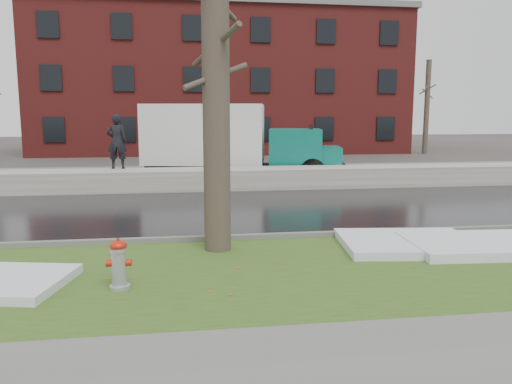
{
  "coord_description": "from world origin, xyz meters",
  "views": [
    {
      "loc": [
        -0.96,
        -9.27,
        2.63
      ],
      "look_at": [
        0.59,
        1.32,
        1.0
      ],
      "focal_mm": 35.0,
      "sensor_mm": 36.0,
      "label": 1
    }
  ],
  "objects": [
    {
      "name": "snow_patch_near",
      "position": [
        3.45,
        -0.1,
        0.12
      ],
      "size": [
        2.82,
        2.29,
        0.16
      ],
      "primitive_type": "cube",
      "rotation": [
        0.0,
        0.0,
        -0.12
      ],
      "color": "silver",
      "rests_on": "verge"
    },
    {
      "name": "box_truck",
      "position": [
        0.89,
        11.35,
        1.65
      ],
      "size": [
        9.46,
        3.65,
        3.12
      ],
      "rotation": [
        0.0,
        0.0,
        -0.2
      ],
      "color": "black",
      "rests_on": "ground"
    },
    {
      "name": "bg_tree_right",
      "position": [
        16.0,
        24.0,
        3.33
      ],
      "size": [
        1.4,
        1.62,
        6.5
      ],
      "color": "brown",
      "rests_on": "ground"
    },
    {
      "name": "parking_lot",
      "position": [
        0.0,
        13.0,
        0.01
      ],
      "size": [
        60.0,
        9.0,
        0.03
      ],
      "primitive_type": "cube",
      "color": "slate",
      "rests_on": "ground"
    },
    {
      "name": "bg_tree_center",
      "position": [
        -6.0,
        26.0,
        3.33
      ],
      "size": [
        1.4,
        1.62,
        6.5
      ],
      "color": "brown",
      "rests_on": "ground"
    },
    {
      "name": "fire_hydrant",
      "position": [
        -1.95,
        -1.8,
        0.46
      ],
      "size": [
        0.38,
        0.32,
        0.79
      ],
      "rotation": [
        0.0,
        0.0,
        -0.01
      ],
      "color": "#A4A7AC",
      "rests_on": "verge"
    },
    {
      "name": "snow_patch_side",
      "position": [
        4.77,
        -0.5,
        0.13
      ],
      "size": [
        2.92,
        1.99,
        0.18
      ],
      "primitive_type": "cube",
      "rotation": [
        0.0,
        0.0,
        -0.07
      ],
      "color": "silver",
      "rests_on": "verge"
    },
    {
      "name": "tree",
      "position": [
        -0.32,
        0.26,
        3.3
      ],
      "size": [
        1.27,
        1.46,
        6.47
      ],
      "rotation": [
        0.0,
        0.0,
        0.06
      ],
      "color": "brown",
      "rests_on": "verge"
    },
    {
      "name": "snowbank",
      "position": [
        0.0,
        8.7,
        0.38
      ],
      "size": [
        60.0,
        1.6,
        0.75
      ],
      "primitive_type": "cube",
      "color": "#BBB7AB",
      "rests_on": "ground"
    },
    {
      "name": "road",
      "position": [
        0.0,
        4.5,
        0.01
      ],
      "size": [
        60.0,
        7.0,
        0.03
      ],
      "primitive_type": "cube",
      "color": "black",
      "rests_on": "ground"
    },
    {
      "name": "verge",
      "position": [
        0.0,
        -1.25,
        0.02
      ],
      "size": [
        60.0,
        4.5,
        0.04
      ],
      "primitive_type": "cube",
      "color": "#264A18",
      "rests_on": "ground"
    },
    {
      "name": "worker",
      "position": [
        -3.31,
        9.25,
        1.74
      ],
      "size": [
        0.74,
        0.5,
        1.97
      ],
      "primitive_type": "imported",
      "rotation": [
        0.0,
        0.0,
        3.11
      ],
      "color": "black",
      "rests_on": "snowbank"
    },
    {
      "name": "brick_building",
      "position": [
        2.0,
        30.0,
        5.0
      ],
      "size": [
        26.0,
        12.0,
        10.0
      ],
      "primitive_type": "cube",
      "color": "maroon",
      "rests_on": "ground"
    },
    {
      "name": "ground",
      "position": [
        0.0,
        0.0,
        0.0
      ],
      "size": [
        120.0,
        120.0,
        0.0
      ],
      "primitive_type": "plane",
      "color": "#47423D",
      "rests_on": "ground"
    },
    {
      "name": "curb",
      "position": [
        0.0,
        1.0,
        0.07
      ],
      "size": [
        60.0,
        0.15,
        0.14
      ],
      "primitive_type": "cube",
      "color": "slate",
      "rests_on": "ground"
    }
  ]
}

